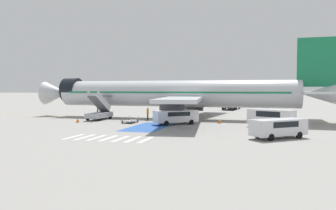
{
  "coord_description": "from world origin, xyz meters",
  "views": [
    {
      "loc": [
        14.15,
        -47.45,
        4.48
      ],
      "look_at": [
        1.34,
        -2.06,
        2.18
      ],
      "focal_mm": 35.0,
      "sensor_mm": 36.0,
      "label": 1
    }
  ],
  "objects_px": {
    "service_van_2": "(278,127)",
    "traffic_cone_2": "(262,122)",
    "traffic_cone_1": "(78,120)",
    "fuel_tanker": "(231,101)",
    "traffic_cone_0": "(220,121)",
    "service_van_0": "(176,116)",
    "airliner": "(177,94)",
    "boarding_stairs_forward": "(99,113)",
    "ground_crew_1": "(148,113)",
    "ground_crew_0": "(160,114)",
    "service_van_3": "(271,117)",
    "baggage_cart": "(130,121)"
  },
  "relations": [
    {
      "from": "service_van_2",
      "to": "traffic_cone_2",
      "type": "relative_size",
      "value": 9.77
    },
    {
      "from": "service_van_2",
      "to": "traffic_cone_1",
      "type": "distance_m",
      "value": 26.46
    },
    {
      "from": "fuel_tanker",
      "to": "traffic_cone_0",
      "type": "height_order",
      "value": "fuel_tanker"
    },
    {
      "from": "traffic_cone_1",
      "to": "service_van_0",
      "type": "bearing_deg",
      "value": 4.51
    },
    {
      "from": "service_van_0",
      "to": "airliner",
      "type": "bearing_deg",
      "value": 152.96
    },
    {
      "from": "boarding_stairs_forward",
      "to": "service_van_0",
      "type": "relative_size",
      "value": 0.96
    },
    {
      "from": "fuel_tanker",
      "to": "ground_crew_1",
      "type": "relative_size",
      "value": 4.88
    },
    {
      "from": "traffic_cone_1",
      "to": "service_van_2",
      "type": "bearing_deg",
      "value": -17.16
    },
    {
      "from": "ground_crew_1",
      "to": "traffic_cone_2",
      "type": "relative_size",
      "value": 3.4
    },
    {
      "from": "ground_crew_0",
      "to": "fuel_tanker",
      "type": "bearing_deg",
      "value": -122.77
    },
    {
      "from": "fuel_tanker",
      "to": "traffic_cone_2",
      "type": "bearing_deg",
      "value": -71.68
    },
    {
      "from": "fuel_tanker",
      "to": "traffic_cone_1",
      "type": "height_order",
      "value": "fuel_tanker"
    },
    {
      "from": "service_van_0",
      "to": "traffic_cone_1",
      "type": "height_order",
      "value": "service_van_0"
    },
    {
      "from": "ground_crew_1",
      "to": "ground_crew_0",
      "type": "bearing_deg",
      "value": -113.13
    },
    {
      "from": "service_van_2",
      "to": "ground_crew_1",
      "type": "distance_m",
      "value": 21.31
    },
    {
      "from": "ground_crew_0",
      "to": "traffic_cone_0",
      "type": "xyz_separation_m",
      "value": [
        8.55,
        -1.33,
        -0.7
      ]
    },
    {
      "from": "boarding_stairs_forward",
      "to": "traffic_cone_0",
      "type": "distance_m",
      "value": 17.6
    },
    {
      "from": "service_van_2",
      "to": "ground_crew_1",
      "type": "xyz_separation_m",
      "value": [
        -17.04,
        12.8,
        -0.02
      ]
    },
    {
      "from": "ground_crew_0",
      "to": "traffic_cone_1",
      "type": "bearing_deg",
      "value": 10.09
    },
    {
      "from": "service_van_2",
      "to": "traffic_cone_2",
      "type": "xyz_separation_m",
      "value": [
        -1.36,
        12.37,
        -0.81
      ]
    },
    {
      "from": "ground_crew_0",
      "to": "traffic_cone_2",
      "type": "distance_m",
      "value": 13.93
    },
    {
      "from": "ground_crew_0",
      "to": "traffic_cone_1",
      "type": "distance_m",
      "value": 11.38
    },
    {
      "from": "airliner",
      "to": "traffic_cone_2",
      "type": "xyz_separation_m",
      "value": [
        12.31,
        -4.23,
        -3.51
      ]
    },
    {
      "from": "service_van_3",
      "to": "traffic_cone_1",
      "type": "bearing_deg",
      "value": -62.34
    },
    {
      "from": "airliner",
      "to": "traffic_cone_2",
      "type": "relative_size",
      "value": 86.37
    },
    {
      "from": "boarding_stairs_forward",
      "to": "service_van_3",
      "type": "relative_size",
      "value": 0.95
    },
    {
      "from": "ground_crew_1",
      "to": "boarding_stairs_forward",
      "type": "bearing_deg",
      "value": 60.93
    },
    {
      "from": "traffic_cone_1",
      "to": "traffic_cone_2",
      "type": "xyz_separation_m",
      "value": [
        23.91,
        4.57,
        -0.03
      ]
    },
    {
      "from": "ground_crew_0",
      "to": "ground_crew_1",
      "type": "relative_size",
      "value": 0.94
    },
    {
      "from": "baggage_cart",
      "to": "traffic_cone_2",
      "type": "bearing_deg",
      "value": 12.38
    },
    {
      "from": "airliner",
      "to": "ground_crew_0",
      "type": "distance_m",
      "value": 4.71
    },
    {
      "from": "fuel_tanker",
      "to": "traffic_cone_0",
      "type": "relative_size",
      "value": 15.3
    },
    {
      "from": "service_van_2",
      "to": "traffic_cone_0",
      "type": "distance_m",
      "value": 13.62
    },
    {
      "from": "boarding_stairs_forward",
      "to": "service_van_2",
      "type": "height_order",
      "value": "boarding_stairs_forward"
    },
    {
      "from": "fuel_tanker",
      "to": "traffic_cone_1",
      "type": "distance_m",
      "value": 38.21
    },
    {
      "from": "traffic_cone_0",
      "to": "baggage_cart",
      "type": "bearing_deg",
      "value": -166.85
    },
    {
      "from": "ground_crew_1",
      "to": "traffic_cone_1",
      "type": "distance_m",
      "value": 9.66
    },
    {
      "from": "boarding_stairs_forward",
      "to": "baggage_cart",
      "type": "bearing_deg",
      "value": -25.99
    },
    {
      "from": "boarding_stairs_forward",
      "to": "ground_crew_1",
      "type": "distance_m",
      "value": 7.28
    },
    {
      "from": "service_van_3",
      "to": "traffic_cone_1",
      "type": "xyz_separation_m",
      "value": [
        -24.89,
        -0.79,
        -0.97
      ]
    },
    {
      "from": "service_van_3",
      "to": "baggage_cart",
      "type": "xyz_separation_m",
      "value": [
        -17.82,
        0.54,
        -1.01
      ]
    },
    {
      "from": "service_van_3",
      "to": "traffic_cone_0",
      "type": "relative_size",
      "value": 9.46
    },
    {
      "from": "service_van_0",
      "to": "traffic_cone_0",
      "type": "distance_m",
      "value": 6.01
    },
    {
      "from": "boarding_stairs_forward",
      "to": "service_van_2",
      "type": "distance_m",
      "value": 27.15
    },
    {
      "from": "service_van_3",
      "to": "baggage_cart",
      "type": "height_order",
      "value": "service_van_3"
    },
    {
      "from": "airliner",
      "to": "ground_crew_0",
      "type": "relative_size",
      "value": 26.93
    },
    {
      "from": "ground_crew_1",
      "to": "service_van_0",
      "type": "bearing_deg",
      "value": -161.66
    },
    {
      "from": "service_van_0",
      "to": "traffic_cone_2",
      "type": "relative_size",
      "value": 10.18
    },
    {
      "from": "fuel_tanker",
      "to": "ground_crew_0",
      "type": "relative_size",
      "value": 5.18
    },
    {
      "from": "ground_crew_0",
      "to": "traffic_cone_2",
      "type": "bearing_deg",
      "value": 158.76
    }
  ]
}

